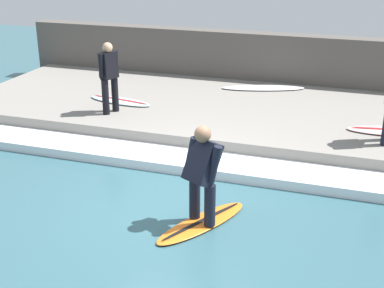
{
  "coord_description": "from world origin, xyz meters",
  "views": [
    {
      "loc": [
        -6.9,
        -2.59,
        3.99
      ],
      "look_at": [
        0.94,
        0.0,
        0.7
      ],
      "focal_mm": 50.0,
      "sensor_mm": 36.0,
      "label": 1
    }
  ],
  "objects_px": {
    "surfboard_riding": "(202,222)",
    "surfboard_spare": "(263,88)",
    "surfboard_waiting_near": "(120,101)",
    "surfer_riding": "(202,170)",
    "surfer_waiting_near": "(109,74)"
  },
  "relations": [
    {
      "from": "surfboard_waiting_near",
      "to": "surfer_riding",
      "type": "bearing_deg",
      "value": -141.36
    },
    {
      "from": "surfer_riding",
      "to": "surfboard_spare",
      "type": "xyz_separation_m",
      "value": [
        6.1,
        0.33,
        -0.46
      ]
    },
    {
      "from": "surfer_riding",
      "to": "surfboard_riding",
      "type": "bearing_deg",
      "value": 0.0
    },
    {
      "from": "surfboard_waiting_near",
      "to": "surfboard_spare",
      "type": "distance_m",
      "value": 3.56
    },
    {
      "from": "surfer_riding",
      "to": "surfboard_spare",
      "type": "height_order",
      "value": "surfer_riding"
    },
    {
      "from": "surfboard_waiting_near",
      "to": "surfboard_riding",
      "type": "bearing_deg",
      "value": -141.36
    },
    {
      "from": "surfer_waiting_near",
      "to": "surfboard_spare",
      "type": "bearing_deg",
      "value": -43.82
    },
    {
      "from": "surfer_riding",
      "to": "surfer_waiting_near",
      "type": "bearing_deg",
      "value": 43.18
    },
    {
      "from": "surfboard_waiting_near",
      "to": "surfboard_spare",
      "type": "relative_size",
      "value": 0.8
    },
    {
      "from": "surfboard_riding",
      "to": "surfer_waiting_near",
      "type": "xyz_separation_m",
      "value": [
        3.26,
        3.05,
        1.2
      ]
    },
    {
      "from": "surfer_riding",
      "to": "surfboard_spare",
      "type": "relative_size",
      "value": 0.7
    },
    {
      "from": "surfboard_riding",
      "to": "surfer_riding",
      "type": "distance_m",
      "value": 0.84
    },
    {
      "from": "surfer_riding",
      "to": "surfer_waiting_near",
      "type": "relative_size",
      "value": 0.98
    },
    {
      "from": "surfer_riding",
      "to": "surfer_waiting_near",
      "type": "distance_m",
      "value": 4.48
    },
    {
      "from": "surfboard_riding",
      "to": "surfboard_spare",
      "type": "distance_m",
      "value": 6.12
    }
  ]
}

